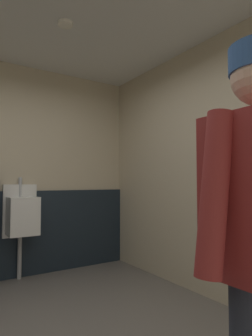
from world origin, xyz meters
name	(u,v)px	position (x,y,z in m)	size (l,w,h in m)	color
wall_right	(227,166)	(1.83, 0.00, 1.34)	(0.12, 4.48, 2.68)	beige
downlight_far	(65,24)	(0.40, 0.68, 2.66)	(0.14, 0.14, 0.03)	white
urinal_middle	(22,215)	(0.30, 1.78, 0.78)	(0.40, 0.34, 1.24)	white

